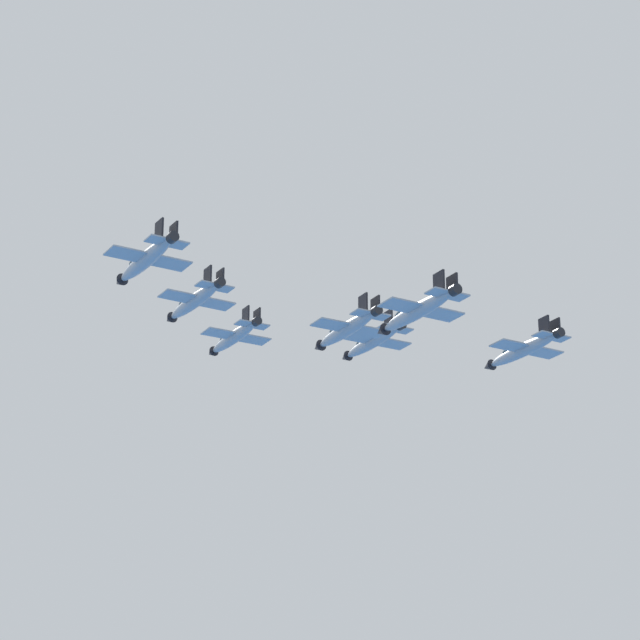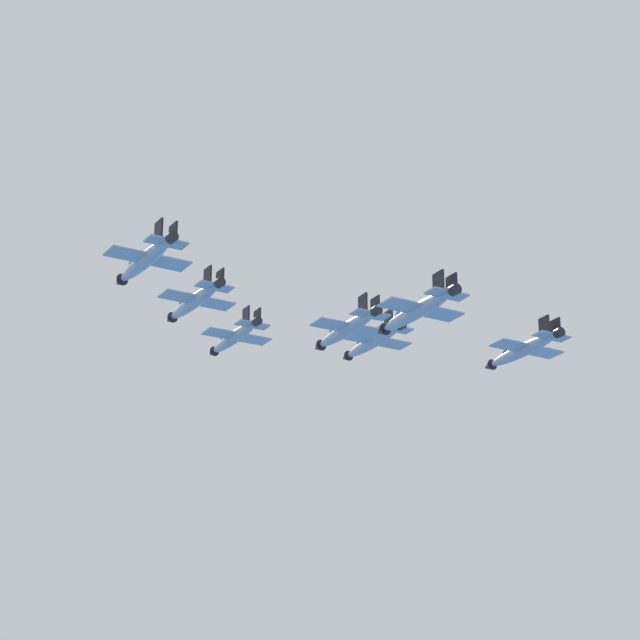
{
  "view_description": "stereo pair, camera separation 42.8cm",
  "coord_description": "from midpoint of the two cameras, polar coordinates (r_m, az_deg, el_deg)",
  "views": [
    {
      "loc": [
        -78.95,
        151.78,
        69.93
      ],
      "look_at": [
        -12.53,
        -9.55,
        136.65
      ],
      "focal_mm": 83.59,
      "sensor_mm": 36.0,
      "label": 1
    },
    {
      "loc": [
        -79.35,
        151.62,
        69.93
      ],
      "look_at": [
        -12.53,
        -9.55,
        136.65
      ],
      "focal_mm": 83.59,
      "sensor_mm": 36.0,
      "label": 2
    }
  ],
  "objects": [
    {
      "name": "jet_trailing",
      "position": [
        166.78,
        3.82,
        0.38
      ],
      "size": [
        14.03,
        11.72,
        3.41
      ],
      "rotation": [
        0.0,
        0.0,
        5.63
      ],
      "color": "#9EA3A8"
    },
    {
      "name": "jet_lead",
      "position": [
        209.18,
        -3.24,
        -0.65
      ],
      "size": [
        13.65,
        11.78,
        3.36
      ],
      "rotation": [
        0.0,
        0.0,
        5.61
      ],
      "color": "#9EA3A8"
    },
    {
      "name": "jet_left_outer",
      "position": [
        170.57,
        -6.63,
        2.32
      ],
      "size": [
        14.02,
        11.76,
        3.42
      ],
      "rotation": [
        0.0,
        0.0,
        5.63
      ],
      "color": "#9EA3A8"
    },
    {
      "name": "jet_left_wingman",
      "position": [
        189.81,
        -4.76,
        0.74
      ],
      "size": [
        13.86,
        11.55,
        3.37
      ],
      "rotation": [
        0.0,
        0.0,
        5.63
      ],
      "color": "#9EA3A8"
    },
    {
      "name": "jet_right_outer",
      "position": [
        194.9,
        7.86,
        -1.12
      ],
      "size": [
        14.19,
        11.84,
        3.45
      ],
      "rotation": [
        0.0,
        0.0,
        5.63
      ],
      "color": "#9EA3A8"
    },
    {
      "name": "jet_slot_rear",
      "position": [
        180.21,
        1.11,
        -0.33
      ],
      "size": [
        13.4,
        11.61,
        3.3
      ],
      "rotation": [
        0.0,
        0.0,
        5.61
      ],
      "color": "#9EA3A8"
    },
    {
      "name": "jet_right_wingman",
      "position": [
        201.18,
        2.11,
        -0.81
      ],
      "size": [
        13.65,
        11.69,
        3.35
      ],
      "rotation": [
        0.0,
        0.0,
        5.61
      ],
      "color": "#9EA3A8"
    }
  ]
}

